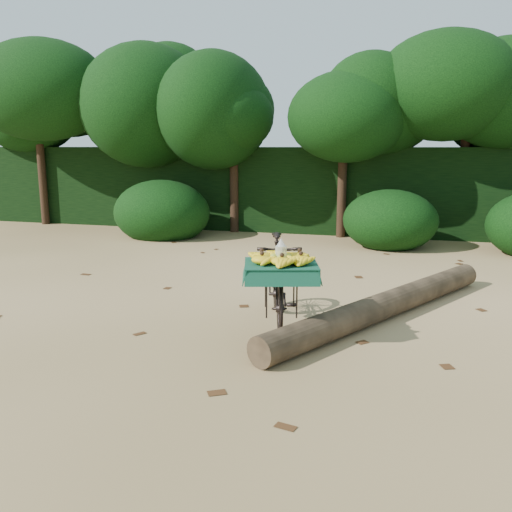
# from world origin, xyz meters

# --- Properties ---
(ground) EXTENTS (80.00, 80.00, 0.00)m
(ground) POSITION_xyz_m (0.00, 0.00, 0.00)
(ground) COLOR tan
(ground) RESTS_ON ground
(vendor_bicycle) EXTENTS (0.98, 1.73, 0.93)m
(vendor_bicycle) POSITION_xyz_m (0.55, -0.42, 0.47)
(vendor_bicycle) COLOR black
(vendor_bicycle) RESTS_ON ground
(fallen_log) EXTENTS (2.16, 3.58, 0.28)m
(fallen_log) POSITION_xyz_m (1.63, 0.11, 0.14)
(fallen_log) COLOR brown
(fallen_log) RESTS_ON ground
(hedge_backdrop) EXTENTS (26.00, 1.80, 1.80)m
(hedge_backdrop) POSITION_xyz_m (0.00, 6.30, 0.90)
(hedge_backdrop) COLOR black
(hedge_backdrop) RESTS_ON ground
(tree_row) EXTENTS (14.50, 2.00, 4.00)m
(tree_row) POSITION_xyz_m (-0.65, 5.50, 2.00)
(tree_row) COLOR black
(tree_row) RESTS_ON ground
(bush_clumps) EXTENTS (8.80, 1.70, 0.90)m
(bush_clumps) POSITION_xyz_m (0.50, 4.30, 0.45)
(bush_clumps) COLOR black
(bush_clumps) RESTS_ON ground
(leaf_litter) EXTENTS (7.00, 7.30, 0.01)m
(leaf_litter) POSITION_xyz_m (0.00, 0.65, 0.01)
(leaf_litter) COLOR #452712
(leaf_litter) RESTS_ON ground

